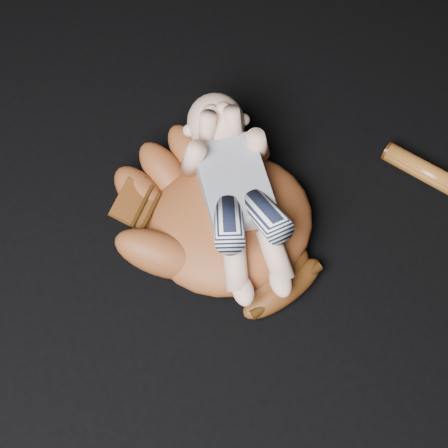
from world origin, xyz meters
name	(u,v)px	position (x,y,z in m)	size (l,w,h in m)	color
baseball_glove	(231,218)	(-0.18, 0.14, 0.07)	(0.37, 0.42, 0.13)	brown
newborn_baby	(239,195)	(-0.16, 0.15, 0.13)	(0.18, 0.39, 0.16)	tan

